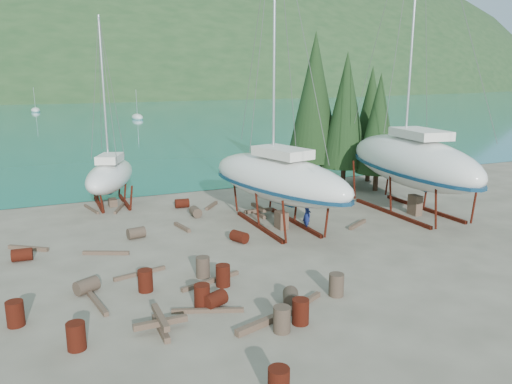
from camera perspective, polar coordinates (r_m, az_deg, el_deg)
name	(u,v)px	position (r m, az deg, el deg)	size (l,w,h in m)	color
ground	(257,265)	(22.56, 0.09, -8.29)	(600.00, 600.00, 0.00)	#5B5348
bay_water	(46,90)	(334.40, -22.84, 10.69)	(700.00, 700.00, 0.00)	#197E7C
far_hill	(46,90)	(339.39, -22.86, 10.71)	(800.00, 360.00, 110.00)	#1C361B
far_house_right	(134,89)	(212.77, -13.72, 11.31)	(6.60, 5.60, 5.60)	beige
cypress_near_right	(346,110)	(37.70, 10.22, 9.20)	(3.60, 3.60, 10.00)	black
cypress_mid_right	(379,124)	(37.03, 13.85, 7.60)	(3.06, 3.06, 8.50)	black
cypress_back_left	(315,97)	(38.54, 6.71, 10.69)	(4.14, 4.14, 11.50)	black
cypress_far_right	(371,116)	(40.29, 12.97, 8.48)	(3.24, 3.24, 9.00)	black
moored_boat_mid	(137,117)	(101.21, -13.41, 8.31)	(2.00, 5.00, 6.05)	silver
moored_boat_far	(36,110)	(129.43, -23.89, 8.53)	(2.00, 5.00, 6.05)	silver
large_sailboat_near	(278,178)	(27.50, 2.49, 1.64)	(5.60, 11.34, 17.18)	silver
large_sailboat_far	(411,161)	(31.66, 17.31, 3.45)	(5.42, 12.97, 19.87)	silver
small_sailboat_shore	(110,175)	(33.68, -16.33, 1.84)	(5.03, 7.75, 11.88)	silver
worker	(307,214)	(27.36, 5.85, -2.53)	(0.65, 0.42, 1.77)	#111B4E
drum_0	(76,336)	(16.87, -19.86, -15.23)	(0.58, 0.58, 0.88)	#4E150D
drum_1	(291,298)	(18.77, 4.01, -11.95)	(0.58, 0.58, 0.88)	#2D2823
drum_2	(22,255)	(25.25, -25.18, -6.51)	(0.58, 0.58, 0.88)	#4E150D
drum_3	(279,384)	(13.88, 2.62, -21.03)	(0.58, 0.58, 0.88)	#4E150D
drum_4	(182,203)	(32.25, -8.45, -1.29)	(0.58, 0.58, 0.88)	#4E150D
drum_5	(203,267)	(21.20, -6.09, -8.52)	(0.58, 0.58, 0.88)	#2D2823
drum_6	(239,237)	(25.38, -1.92, -5.13)	(0.58, 0.58, 0.88)	#4E150D
drum_7	(301,312)	(17.45, 5.11, -13.45)	(0.58, 0.58, 0.88)	#4E150D
drum_8	(15,314)	(19.06, -25.81, -12.40)	(0.58, 0.58, 0.88)	#4E150D
drum_9	(136,233)	(26.70, -13.53, -4.57)	(0.58, 0.58, 0.88)	#2D2823
drum_10	(223,276)	(20.28, -3.79, -9.50)	(0.58, 0.58, 0.88)	#4E150D
drum_11	(196,212)	(30.15, -6.92, -2.26)	(0.58, 0.58, 0.88)	#2D2823
drum_12	(215,300)	(18.61, -4.76, -12.18)	(0.58, 0.58, 0.88)	#4E150D
drum_13	(202,296)	(18.58, -6.18, -11.75)	(0.58, 0.58, 0.88)	#4E150D
drum_14	(145,281)	(20.24, -12.53, -9.85)	(0.58, 0.58, 0.88)	#4E150D
drum_15	(87,286)	(20.76, -18.79, -10.11)	(0.58, 0.58, 0.88)	#2D2823
drum_16	(282,319)	(16.91, 2.97, -14.33)	(0.58, 0.58, 0.88)	#2D2823
drum_17	(336,285)	(19.65, 9.17, -10.42)	(0.58, 0.58, 0.88)	#2D2823
timber_0	(91,209)	(33.04, -18.31, -1.87)	(0.14, 2.42, 0.14)	brown
timber_1	(358,224)	(28.67, 11.53, -3.65)	(0.19, 1.91, 0.19)	brown
timber_2	(28,248)	(26.72, -24.58, -5.85)	(0.19, 2.11, 0.19)	brown
timber_3	(208,311)	(18.36, -5.54, -13.33)	(0.15, 2.58, 0.15)	brown
timber_4	(106,253)	(24.76, -16.77, -6.67)	(0.17, 2.19, 0.17)	brown
timber_5	(211,281)	(20.73, -5.18, -10.09)	(0.16, 2.80, 0.16)	brown
timber_6	(212,206)	(32.25, -5.10, -1.55)	(0.19, 1.79, 0.19)	brown
timber_7	(308,300)	(19.08, 6.00, -12.22)	(0.17, 1.47, 0.17)	brown
timber_8	(182,227)	(27.90, -8.44, -3.99)	(0.19, 1.72, 0.19)	brown
timber_9	(120,207)	(32.89, -15.26, -1.72)	(0.15, 2.71, 0.15)	brown
timber_11	(140,273)	(21.96, -13.13, -9.04)	(0.15, 2.30, 0.15)	brown
timber_12	(97,303)	(19.71, -17.70, -11.96)	(0.17, 2.27, 0.17)	brown
timber_16	(267,321)	(17.50, 1.27, -14.53)	(0.23, 2.65, 0.23)	brown
timber_pile_fore	(161,323)	(17.28, -10.85, -14.46)	(1.80, 1.80, 0.60)	brown
timber_pile_aft	(258,211)	(30.14, 0.27, -2.14)	(1.80, 1.80, 0.60)	brown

